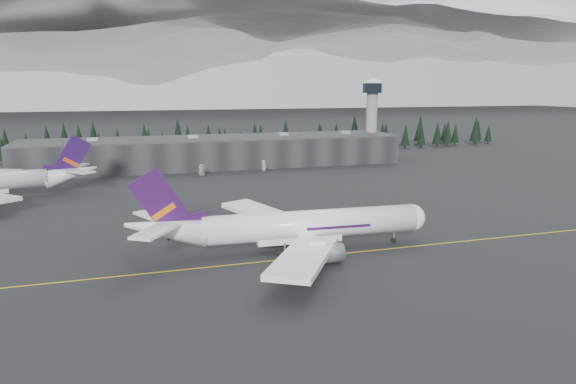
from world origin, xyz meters
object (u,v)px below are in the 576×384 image
object	(u,v)px
gse_vehicle_a	(202,175)
control_tower	(372,109)
gse_vehicle_b	(264,169)
jet_main	(286,227)
terminal	(217,152)

from	to	relation	value
gse_vehicle_a	control_tower	bearing A→B (deg)	-12.80
gse_vehicle_a	gse_vehicle_b	distance (m)	26.78
control_tower	gse_vehicle_a	distance (m)	92.04
control_tower	gse_vehicle_b	world-z (taller)	control_tower
control_tower	jet_main	size ratio (longest dim) A/B	0.59
control_tower	gse_vehicle_b	xyz separation A→B (m)	(-58.68, -21.98, -22.63)
terminal	gse_vehicle_a	xyz separation A→B (m)	(-9.95, -24.16, -5.64)
jet_main	gse_vehicle_a	distance (m)	97.94
jet_main	gse_vehicle_a	xyz separation A→B (m)	(-4.30, 97.73, -4.66)
gse_vehicle_a	gse_vehicle_b	xyz separation A→B (m)	(26.27, 5.18, 0.12)
terminal	gse_vehicle_b	world-z (taller)	terminal
control_tower	gse_vehicle_a	xyz separation A→B (m)	(-84.95, -27.16, -22.75)
terminal	control_tower	bearing A→B (deg)	2.29
terminal	jet_main	distance (m)	122.03
jet_main	gse_vehicle_a	bearing A→B (deg)	95.73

